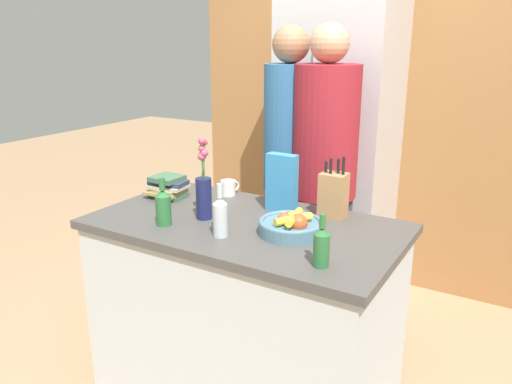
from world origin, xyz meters
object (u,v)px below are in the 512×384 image
object	(u,v)px
cereal_box	(282,183)
bottle_wine	(321,246)
fruit_bowl	(291,225)
book_stack	(168,187)
knife_block	(333,195)
person_in_blue	(324,170)
flower_vase	(204,189)
bottle_oil	(220,216)
person_at_sink	(289,161)
refrigerator	(338,150)
bottle_vinegar	(163,206)
coffee_mug	(229,188)

from	to	relation	value
cereal_box	bottle_wine	distance (m)	0.64
fruit_bowl	book_stack	size ratio (longest dim) A/B	1.29
knife_block	person_in_blue	distance (m)	0.48
flower_vase	bottle_oil	bearing A→B (deg)	-37.24
person_at_sink	person_in_blue	distance (m)	0.24
refrigerator	cereal_box	bearing A→B (deg)	-82.87
bottle_vinegar	fruit_bowl	bearing A→B (deg)	19.14
refrigerator	fruit_bowl	bearing A→B (deg)	-76.56
cereal_box	bottle_vinegar	world-z (taller)	cereal_box
cereal_box	bottle_oil	world-z (taller)	cereal_box
cereal_box	book_stack	size ratio (longest dim) A/B	1.31
book_stack	bottle_oil	bearing A→B (deg)	-29.17
bottle_vinegar	cereal_box	bearing A→B (deg)	49.97
bottle_oil	knife_block	bearing A→B (deg)	56.31
bottle_vinegar	person_at_sink	size ratio (longest dim) A/B	0.12
person_at_sink	book_stack	bearing A→B (deg)	-95.82
refrigerator	person_in_blue	size ratio (longest dim) A/B	1.12
person_at_sink	bottle_oil	bearing A→B (deg)	-53.73
knife_block	bottle_vinegar	size ratio (longest dim) A/B	1.34
cereal_box	coffee_mug	size ratio (longest dim) A/B	2.55
person_in_blue	flower_vase	bearing A→B (deg)	-87.34
knife_block	flower_vase	size ratio (longest dim) A/B	0.76
book_stack	bottle_vinegar	size ratio (longest dim) A/B	0.99
bottle_wine	person_at_sink	world-z (taller)	person_at_sink
knife_block	cereal_box	world-z (taller)	knife_block
flower_vase	bottle_wine	distance (m)	0.72
fruit_bowl	knife_block	bearing A→B (deg)	77.60
cereal_box	coffee_mug	distance (m)	0.39
bottle_wine	person_in_blue	size ratio (longest dim) A/B	0.11
refrigerator	person_in_blue	world-z (taller)	refrigerator
bottle_vinegar	person_in_blue	world-z (taller)	person_in_blue
flower_vase	book_stack	distance (m)	0.41
knife_block	book_stack	xyz separation A→B (m)	(-0.87, -0.17, -0.05)
coffee_mug	bottle_vinegar	world-z (taller)	bottle_vinegar
coffee_mug	bottle_vinegar	size ratio (longest dim) A/B	0.51
book_stack	person_at_sink	world-z (taller)	person_at_sink
fruit_bowl	person_at_sink	size ratio (longest dim) A/B	0.16
flower_vase	knife_block	bearing A→B (deg)	33.10
flower_vase	coffee_mug	xyz separation A→B (m)	(-0.11, 0.37, -0.10)
flower_vase	book_stack	size ratio (longest dim) A/B	1.79
refrigerator	knife_block	world-z (taller)	refrigerator
bottle_vinegar	bottle_wine	xyz separation A→B (m)	(0.79, -0.04, -0.01)
knife_block	book_stack	bearing A→B (deg)	-168.95
bottle_oil	bottle_vinegar	distance (m)	0.30
knife_block	person_in_blue	xyz separation A→B (m)	(-0.23, 0.42, -0.00)
knife_block	cereal_box	bearing A→B (deg)	-167.75
flower_vase	person_at_sink	xyz separation A→B (m)	(0.04, 0.79, -0.02)
knife_block	bottle_vinegar	bearing A→B (deg)	-141.29
knife_block	bottle_vinegar	distance (m)	0.79
coffee_mug	person_at_sink	xyz separation A→B (m)	(0.15, 0.42, 0.08)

